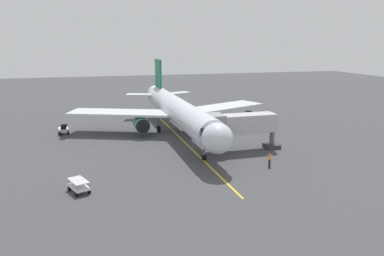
{
  "coord_description": "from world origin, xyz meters",
  "views": [
    {
      "loc": [
        11.38,
        56.79,
        14.89
      ],
      "look_at": [
        -1.82,
        7.96,
        3.0
      ],
      "focal_mm": 34.56,
      "sensor_mm": 36.0,
      "label": 1
    }
  ],
  "objects_px": {
    "belt_loader_portside": "(255,122)",
    "belt_loader_near_nose": "(64,130)",
    "jet_bridge": "(236,125)",
    "airplane": "(177,111)",
    "baggage_cart_rear_apron": "(79,186)",
    "ground_crew_marshaller": "(270,160)",
    "tug_starboard_side": "(249,115)"
  },
  "relations": [
    {
      "from": "belt_loader_portside",
      "to": "jet_bridge",
      "type": "bearing_deg",
      "value": 55.73
    },
    {
      "from": "airplane",
      "to": "baggage_cart_rear_apron",
      "type": "height_order",
      "value": "airplane"
    },
    {
      "from": "jet_bridge",
      "to": "tug_starboard_side",
      "type": "bearing_deg",
      "value": -118.31
    },
    {
      "from": "jet_bridge",
      "to": "belt_loader_portside",
      "type": "xyz_separation_m",
      "value": [
        -9.32,
        -13.68,
        -3.05
      ]
    },
    {
      "from": "jet_bridge",
      "to": "baggage_cart_rear_apron",
      "type": "relative_size",
      "value": 3.89
    },
    {
      "from": "belt_loader_portside",
      "to": "baggage_cart_rear_apron",
      "type": "relative_size",
      "value": 1.56
    },
    {
      "from": "airplane",
      "to": "baggage_cart_rear_apron",
      "type": "bearing_deg",
      "value": 53.73
    },
    {
      "from": "jet_bridge",
      "to": "ground_crew_marshaller",
      "type": "distance_m",
      "value": 7.92
    },
    {
      "from": "belt_loader_portside",
      "to": "tug_starboard_side",
      "type": "xyz_separation_m",
      "value": [
        -1.66,
        -6.7,
        -0.01
      ]
    },
    {
      "from": "airplane",
      "to": "baggage_cart_rear_apron",
      "type": "distance_m",
      "value": 25.49
    },
    {
      "from": "tug_starboard_side",
      "to": "baggage_cart_rear_apron",
      "type": "relative_size",
      "value": 0.85
    },
    {
      "from": "belt_loader_near_nose",
      "to": "belt_loader_portside",
      "type": "distance_m",
      "value": 33.08
    },
    {
      "from": "baggage_cart_rear_apron",
      "to": "belt_loader_portside",
      "type": "bearing_deg",
      "value": -142.55
    },
    {
      "from": "belt_loader_portside",
      "to": "tug_starboard_side",
      "type": "distance_m",
      "value": 6.9
    },
    {
      "from": "jet_bridge",
      "to": "belt_loader_near_nose",
      "type": "bearing_deg",
      "value": -34.97
    },
    {
      "from": "airplane",
      "to": "tug_starboard_side",
      "type": "bearing_deg",
      "value": -150.94
    },
    {
      "from": "ground_crew_marshaller",
      "to": "baggage_cart_rear_apron",
      "type": "height_order",
      "value": "ground_crew_marshaller"
    },
    {
      "from": "airplane",
      "to": "jet_bridge",
      "type": "xyz_separation_m",
      "value": [
        -5.62,
        11.16,
        -0.24
      ]
    },
    {
      "from": "belt_loader_near_nose",
      "to": "baggage_cart_rear_apron",
      "type": "height_order",
      "value": "belt_loader_near_nose"
    },
    {
      "from": "airplane",
      "to": "jet_bridge",
      "type": "height_order",
      "value": "airplane"
    },
    {
      "from": "jet_bridge",
      "to": "belt_loader_near_nose",
      "type": "distance_m",
      "value": 29.01
    },
    {
      "from": "belt_loader_portside",
      "to": "baggage_cart_rear_apron",
      "type": "height_order",
      "value": "belt_loader_portside"
    },
    {
      "from": "belt_loader_near_nose",
      "to": "belt_loader_portside",
      "type": "relative_size",
      "value": 1.03
    },
    {
      "from": "belt_loader_near_nose",
      "to": "tug_starboard_side",
      "type": "xyz_separation_m",
      "value": [
        -34.62,
        -3.84,
        -0.01
      ]
    },
    {
      "from": "belt_loader_portside",
      "to": "belt_loader_near_nose",
      "type": "bearing_deg",
      "value": -4.95
    },
    {
      "from": "ground_crew_marshaller",
      "to": "airplane",
      "type": "bearing_deg",
      "value": -68.56
    },
    {
      "from": "airplane",
      "to": "tug_starboard_side",
      "type": "xyz_separation_m",
      "value": [
        -16.6,
        -9.22,
        -3.3
      ]
    },
    {
      "from": "belt_loader_portside",
      "to": "tug_starboard_side",
      "type": "relative_size",
      "value": 1.83
    },
    {
      "from": "jet_bridge",
      "to": "baggage_cart_rear_apron",
      "type": "height_order",
      "value": "jet_bridge"
    },
    {
      "from": "airplane",
      "to": "belt_loader_near_nose",
      "type": "bearing_deg",
      "value": -16.62
    },
    {
      "from": "ground_crew_marshaller",
      "to": "baggage_cart_rear_apron",
      "type": "bearing_deg",
      "value": 5.18
    },
    {
      "from": "tug_starboard_side",
      "to": "jet_bridge",
      "type": "bearing_deg",
      "value": 61.69
    }
  ]
}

